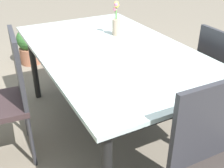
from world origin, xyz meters
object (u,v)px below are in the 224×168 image
at_px(chair_far_side, 6,94).
at_px(flower_vase, 116,22).
at_px(chair_near_left, 224,73).
at_px(potted_plant, 29,45).
at_px(dining_table, 112,56).

relative_size(chair_far_side, flower_vase, 3.35).
height_order(chair_near_left, potted_plant, chair_near_left).
bearing_deg(chair_far_side, dining_table, -88.34).
distance_m(dining_table, chair_near_left, 0.93).
distance_m(dining_table, potted_plant, 1.79).
xyz_separation_m(chair_far_side, potted_plant, (1.66, -0.50, -0.29)).
bearing_deg(chair_near_left, flower_vase, -134.98).
xyz_separation_m(dining_table, potted_plant, (1.71, 0.31, -0.44)).
height_order(flower_vase, potted_plant, flower_vase).
relative_size(chair_near_left, flower_vase, 3.09).
distance_m(dining_table, chair_far_side, 0.82).
xyz_separation_m(chair_near_left, potted_plant, (2.11, 1.13, -0.28)).
distance_m(dining_table, flower_vase, 0.37).
distance_m(chair_far_side, potted_plant, 1.76).
height_order(dining_table, potted_plant, dining_table).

